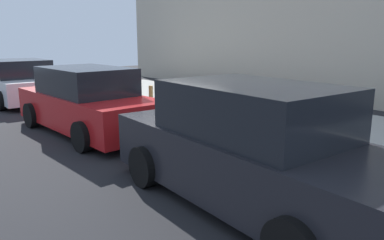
{
  "coord_description": "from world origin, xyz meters",
  "views": [
    {
      "loc": [
        -7.73,
        5.53,
        2.26
      ],
      "look_at": [
        -1.57,
        0.42,
        0.49
      ],
      "focal_mm": 34.47,
      "sensor_mm": 36.0,
      "label": 1
    }
  ],
  "objects_px": {
    "suitcase_teal_1": "(269,122)",
    "parked_car_charcoal_0": "(251,150)",
    "suitcase_silver_3": "(237,118)",
    "bollard_post": "(151,99)",
    "suitcase_maroon_5": "(208,109)",
    "suitcase_red_6": "(195,108)",
    "suitcase_olive_0": "(288,131)",
    "parked_car_white_2": "(20,82)",
    "parking_meter": "(340,111)",
    "suitcase_black_4": "(219,115)",
    "suitcase_olive_7": "(181,105)",
    "suitcase_navy_2": "(250,124)",
    "parked_car_red_1": "(87,102)",
    "fire_hydrant": "(166,99)"
  },
  "relations": [
    {
      "from": "suitcase_maroon_5",
      "to": "parked_car_charcoal_0",
      "type": "bearing_deg",
      "value": 145.53
    },
    {
      "from": "suitcase_teal_1",
      "to": "parked_car_charcoal_0",
      "type": "xyz_separation_m",
      "value": [
        -1.64,
        2.45,
        0.27
      ]
    },
    {
      "from": "suitcase_teal_1",
      "to": "fire_hydrant",
      "type": "xyz_separation_m",
      "value": [
        3.68,
        0.04,
        0.05
      ]
    },
    {
      "from": "suitcase_navy_2",
      "to": "parking_meter",
      "type": "distance_m",
      "value": 2.01
    },
    {
      "from": "suitcase_red_6",
      "to": "parking_meter",
      "type": "xyz_separation_m",
      "value": [
        -3.87,
        -0.25,
        0.48
      ]
    },
    {
      "from": "parked_car_charcoal_0",
      "to": "parked_car_white_2",
      "type": "bearing_deg",
      "value": 0.0
    },
    {
      "from": "suitcase_navy_2",
      "to": "parking_meter",
      "type": "height_order",
      "value": "parking_meter"
    },
    {
      "from": "suitcase_olive_0",
      "to": "parked_car_red_1",
      "type": "bearing_deg",
      "value": 30.52
    },
    {
      "from": "suitcase_olive_0",
      "to": "suitcase_olive_7",
      "type": "height_order",
      "value": "suitcase_olive_0"
    },
    {
      "from": "suitcase_teal_1",
      "to": "suitcase_maroon_5",
      "type": "bearing_deg",
      "value": -0.49
    },
    {
      "from": "fire_hydrant",
      "to": "parking_meter",
      "type": "height_order",
      "value": "parking_meter"
    },
    {
      "from": "suitcase_maroon_5",
      "to": "suitcase_teal_1",
      "type": "bearing_deg",
      "value": 179.51
    },
    {
      "from": "suitcase_silver_3",
      "to": "suitcase_maroon_5",
      "type": "height_order",
      "value": "suitcase_maroon_5"
    },
    {
      "from": "suitcase_silver_3",
      "to": "parking_meter",
      "type": "relative_size",
      "value": 0.71
    },
    {
      "from": "suitcase_black_4",
      "to": "suitcase_red_6",
      "type": "distance_m",
      "value": 0.96
    },
    {
      "from": "suitcase_black_4",
      "to": "suitcase_olive_7",
      "type": "bearing_deg",
      "value": 0.53
    },
    {
      "from": "suitcase_navy_2",
      "to": "suitcase_maroon_5",
      "type": "relative_size",
      "value": 0.58
    },
    {
      "from": "suitcase_olive_0",
      "to": "suitcase_navy_2",
      "type": "bearing_deg",
      "value": 4.79
    },
    {
      "from": "parking_meter",
      "to": "parked_car_charcoal_0",
      "type": "height_order",
      "value": "parked_car_charcoal_0"
    },
    {
      "from": "suitcase_teal_1",
      "to": "bollard_post",
      "type": "height_order",
      "value": "suitcase_teal_1"
    },
    {
      "from": "suitcase_maroon_5",
      "to": "parking_meter",
      "type": "distance_m",
      "value": 3.44
    },
    {
      "from": "bollard_post",
      "to": "parked_car_red_1",
      "type": "distance_m",
      "value": 2.35
    },
    {
      "from": "suitcase_olive_7",
      "to": "parked_car_white_2",
      "type": "distance_m",
      "value": 6.81
    },
    {
      "from": "bollard_post",
      "to": "suitcase_navy_2",
      "type": "bearing_deg",
      "value": -178.59
    },
    {
      "from": "suitcase_red_6",
      "to": "parking_meter",
      "type": "height_order",
      "value": "parking_meter"
    },
    {
      "from": "suitcase_black_4",
      "to": "parked_car_red_1",
      "type": "height_order",
      "value": "parked_car_red_1"
    },
    {
      "from": "suitcase_maroon_5",
      "to": "parked_car_white_2",
      "type": "height_order",
      "value": "parked_car_white_2"
    },
    {
      "from": "suitcase_navy_2",
      "to": "parked_car_red_1",
      "type": "xyz_separation_m",
      "value": [
        3.17,
        2.35,
        0.33
      ]
    },
    {
      "from": "suitcase_olive_0",
      "to": "parked_car_white_2",
      "type": "height_order",
      "value": "parked_car_white_2"
    },
    {
      "from": "suitcase_silver_3",
      "to": "suitcase_black_4",
      "type": "height_order",
      "value": "suitcase_silver_3"
    },
    {
      "from": "suitcase_black_4",
      "to": "parking_meter",
      "type": "relative_size",
      "value": 0.53
    },
    {
      "from": "suitcase_black_4",
      "to": "suitcase_red_6",
      "type": "height_order",
      "value": "suitcase_red_6"
    },
    {
      "from": "suitcase_teal_1",
      "to": "parking_meter",
      "type": "relative_size",
      "value": 0.64
    },
    {
      "from": "suitcase_teal_1",
      "to": "suitcase_olive_7",
      "type": "distance_m",
      "value": 2.92
    },
    {
      "from": "suitcase_teal_1",
      "to": "bollard_post",
      "type": "relative_size",
      "value": 1.06
    },
    {
      "from": "suitcase_teal_1",
      "to": "parked_car_charcoal_0",
      "type": "height_order",
      "value": "parked_car_charcoal_0"
    },
    {
      "from": "parked_car_white_2",
      "to": "suitcase_silver_3",
      "type": "bearing_deg",
      "value": -163.72
    },
    {
      "from": "suitcase_maroon_5",
      "to": "suitcase_red_6",
      "type": "xyz_separation_m",
      "value": [
        0.46,
        0.06,
        -0.03
      ]
    },
    {
      "from": "suitcase_teal_1",
      "to": "parked_car_charcoal_0",
      "type": "distance_m",
      "value": 2.97
    },
    {
      "from": "parked_car_charcoal_0",
      "to": "suitcase_black_4",
      "type": "bearing_deg",
      "value": -37.34
    },
    {
      "from": "suitcase_silver_3",
      "to": "parked_car_charcoal_0",
      "type": "distance_m",
      "value": 3.57
    },
    {
      "from": "suitcase_navy_2",
      "to": "bollard_post",
      "type": "height_order",
      "value": "bollard_post"
    },
    {
      "from": "bollard_post",
      "to": "parked_car_charcoal_0",
      "type": "xyz_separation_m",
      "value": [
        -5.89,
        2.26,
        0.26
      ]
    },
    {
      "from": "suitcase_black_4",
      "to": "suitcase_teal_1",
      "type": "bearing_deg",
      "value": -176.79
    },
    {
      "from": "suitcase_black_4",
      "to": "parking_meter",
      "type": "xyz_separation_m",
      "value": [
        -2.91,
        -0.29,
        0.52
      ]
    },
    {
      "from": "suitcase_olive_0",
      "to": "suitcase_navy_2",
      "type": "height_order",
      "value": "suitcase_olive_0"
    },
    {
      "from": "suitcase_navy_2",
      "to": "fire_hydrant",
      "type": "xyz_separation_m",
      "value": [
        3.22,
        -0.06,
        0.16
      ]
    },
    {
      "from": "suitcase_silver_3",
      "to": "bollard_post",
      "type": "bearing_deg",
      "value": 3.17
    },
    {
      "from": "suitcase_silver_3",
      "to": "suitcase_black_4",
      "type": "relative_size",
      "value": 1.33
    },
    {
      "from": "suitcase_silver_3",
      "to": "parking_meter",
      "type": "distance_m",
      "value": 2.45
    }
  ]
}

